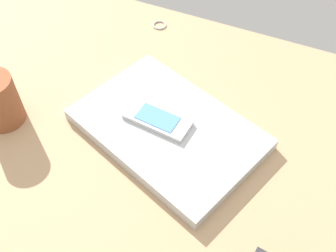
# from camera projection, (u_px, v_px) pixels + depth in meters

# --- Properties ---
(desk_surface) EXTENTS (1.20, 0.80, 0.03)m
(desk_surface) POSITION_uv_depth(u_px,v_px,m) (171.00, 169.00, 0.70)
(desk_surface) COLOR tan
(desk_surface) RESTS_ON ground
(laptop_closed) EXTENTS (0.37, 0.31, 0.02)m
(laptop_closed) POSITION_uv_depth(u_px,v_px,m) (168.00, 129.00, 0.72)
(laptop_closed) COLOR #B7BABC
(laptop_closed) RESTS_ON desk_surface
(cell_phone_on_laptop) EXTENTS (0.12, 0.06, 0.01)m
(cell_phone_on_laptop) POSITION_uv_depth(u_px,v_px,m) (158.00, 119.00, 0.71)
(cell_phone_on_laptop) COLOR silver
(cell_phone_on_laptop) RESTS_ON laptop_closed
(key_ring) EXTENTS (0.03, 0.03, 0.00)m
(key_ring) POSITION_uv_depth(u_px,v_px,m) (160.00, 25.00, 0.92)
(key_ring) COLOR silver
(key_ring) RESTS_ON desk_surface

